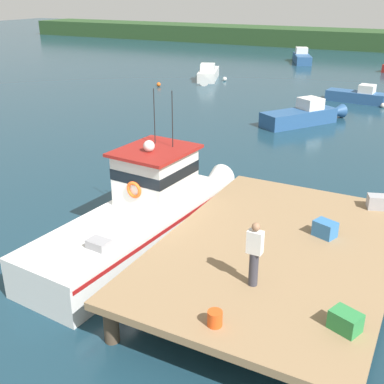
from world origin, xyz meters
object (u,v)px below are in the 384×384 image
(crate_single_far, at_px, (325,229))
(mooring_buoy_outer, at_px, (159,84))
(moored_boat_far_left, at_px, (208,74))
(mooring_buoy_inshore, at_px, (225,79))
(main_fishing_boat, at_px, (145,213))
(deckhand_by_the_boat, at_px, (254,253))
(moored_boat_near_channel, at_px, (304,115))
(moored_boat_outer_mooring, at_px, (361,96))
(moored_boat_mid_harbor, at_px, (302,57))
(mooring_buoy_spare_mooring, at_px, (314,117))
(crate_stack_mid_dock, at_px, (377,202))
(mooring_buoy_channel_marker, at_px, (383,105))
(bait_bucket, at_px, (215,318))
(crate_stack_near_edge, at_px, (345,321))

(crate_single_far, distance_m, mooring_buoy_outer, 30.13)
(moored_boat_far_left, distance_m, mooring_buoy_inshore, 1.62)
(main_fishing_boat, xyz_separation_m, mooring_buoy_outer, (-13.95, 23.67, -0.83))
(deckhand_by_the_boat, distance_m, moored_boat_near_channel, 20.22)
(moored_boat_far_left, bearing_deg, moored_boat_outer_mooring, -13.51)
(moored_boat_mid_harbor, distance_m, mooring_buoy_outer, 21.26)
(moored_boat_near_channel, distance_m, mooring_buoy_outer, 15.77)
(mooring_buoy_spare_mooring, bearing_deg, crate_single_far, -74.77)
(mooring_buoy_outer, bearing_deg, deckhand_by_the_boat, -54.59)
(crate_stack_mid_dock, bearing_deg, mooring_buoy_outer, 135.40)
(moored_boat_mid_harbor, bearing_deg, moored_boat_far_left, -105.72)
(moored_boat_outer_mooring, distance_m, mooring_buoy_channel_marker, 2.00)
(mooring_buoy_inshore, height_order, mooring_buoy_outer, mooring_buoy_inshore)
(main_fishing_boat, bearing_deg, moored_boat_outer_mooring, 84.38)
(main_fishing_boat, relative_size, mooring_buoy_inshore, 27.33)
(main_fishing_boat, height_order, bait_bucket, main_fishing_boat)
(mooring_buoy_inshore, bearing_deg, moored_boat_far_left, -169.92)
(moored_boat_far_left, height_order, moored_boat_near_channel, moored_boat_near_channel)
(mooring_buoy_channel_marker, bearing_deg, deckhand_by_the_boat, -89.00)
(moored_boat_near_channel, height_order, mooring_buoy_inshore, moored_boat_near_channel)
(main_fishing_boat, xyz_separation_m, mooring_buoy_spare_mooring, (0.75, 18.42, -0.81))
(crate_single_far, relative_size, mooring_buoy_outer, 1.73)
(mooring_buoy_spare_mooring, relative_size, mooring_buoy_channel_marker, 1.18)
(crate_stack_near_edge, height_order, moored_boat_far_left, crate_stack_near_edge)
(crate_stack_near_edge, distance_m, moored_boat_mid_harbor, 49.11)
(main_fishing_boat, relative_size, mooring_buoy_channel_marker, 29.25)
(moored_boat_outer_mooring, distance_m, mooring_buoy_outer, 16.49)
(deckhand_by_the_boat, height_order, mooring_buoy_inshore, deckhand_by_the_boat)
(crate_stack_mid_dock, xyz_separation_m, mooring_buoy_outer, (-20.54, 20.26, -1.25))
(crate_stack_near_edge, relative_size, deckhand_by_the_boat, 0.37)
(crate_single_far, xyz_separation_m, mooring_buoy_inshore, (-15.62, 28.02, -1.25))
(mooring_buoy_outer, bearing_deg, mooring_buoy_spare_mooring, -19.66)
(crate_stack_mid_dock, relative_size, moored_boat_near_channel, 0.10)
(main_fishing_boat, xyz_separation_m, moored_boat_outer_mooring, (2.47, 25.11, -0.55))
(crate_stack_mid_dock, height_order, crate_stack_near_edge, crate_stack_mid_dock)
(mooring_buoy_channel_marker, bearing_deg, moored_boat_mid_harbor, 120.15)
(mooring_buoy_inshore, relative_size, mooring_buoy_channel_marker, 1.07)
(crate_stack_mid_dock, bearing_deg, moored_boat_far_left, 125.97)
(crate_stack_near_edge, distance_m, mooring_buoy_inshore, 36.17)
(crate_stack_mid_dock, relative_size, moored_boat_outer_mooring, 0.11)
(moored_boat_outer_mooring, xyz_separation_m, moored_boat_near_channel, (-2.03, -7.87, 0.08))
(mooring_buoy_inshore, bearing_deg, main_fishing_boat, -70.74)
(moored_boat_far_left, relative_size, mooring_buoy_spare_mooring, 15.18)
(mooring_buoy_spare_mooring, bearing_deg, mooring_buoy_channel_marker, 58.96)
(moored_boat_near_channel, bearing_deg, crate_stack_mid_dock, -66.04)
(crate_stack_near_edge, height_order, moored_boat_near_channel, crate_stack_near_edge)
(moored_boat_mid_harbor, relative_size, mooring_buoy_spare_mooring, 15.85)
(deckhand_by_the_boat, bearing_deg, moored_boat_mid_harbor, 104.44)
(mooring_buoy_outer, bearing_deg, crate_single_far, -49.59)
(crate_stack_mid_dock, height_order, moored_boat_outer_mooring, crate_stack_mid_dock)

